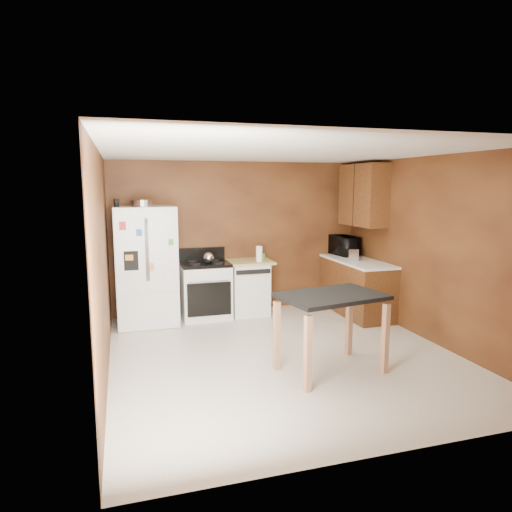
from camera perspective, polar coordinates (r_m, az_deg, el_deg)
name	(u,v)px	position (r m, az deg, el deg)	size (l,w,h in m)	color
floor	(284,355)	(5.87, 3.49, -12.25)	(4.50, 4.50, 0.00)	beige
ceiling	(286,152)	(5.49, 3.74, 12.89)	(4.50, 4.50, 0.00)	white
wall_back	(239,237)	(7.68, -2.18, 2.39)	(4.20, 4.20, 0.00)	brown
wall_front	(388,302)	(3.56, 16.23, -5.50)	(4.20, 4.20, 0.00)	brown
wall_left	(103,265)	(5.22, -18.61, -1.12)	(4.50, 4.50, 0.00)	brown
wall_right	(432,250)	(6.56, 21.09, 0.71)	(4.50, 4.50, 0.00)	brown
roasting_pan	(143,203)	(7.02, -13.91, 6.44)	(0.39, 0.39, 0.10)	silver
pen_cup	(116,203)	(6.95, -17.06, 6.36)	(0.08, 0.08, 0.11)	black
kettle	(209,258)	(7.19, -5.95, -0.21)	(0.17, 0.17, 0.17)	silver
paper_towel	(259,254)	(7.39, 0.41, 0.30)	(0.11, 0.11, 0.25)	white
green_canister	(262,257)	(7.56, 0.78, -0.07)	(0.09, 0.09, 0.10)	green
toaster	(353,254)	(7.64, 12.02, 0.24)	(0.16, 0.26, 0.19)	silver
microwave	(344,246)	(8.12, 10.96, 1.20)	(0.56, 0.38, 0.31)	black
refrigerator	(146,266)	(7.12, -13.56, -1.21)	(0.90, 0.80, 1.80)	white
gas_range	(205,289)	(7.36, -6.35, -4.16)	(0.76, 0.68, 1.10)	white
dishwasher	(248,287)	(7.54, -0.98, -3.87)	(0.78, 0.63, 0.89)	white
right_cabinets	(358,259)	(7.69, 12.69, -0.38)	(0.63, 1.58, 2.45)	brown
island	(331,307)	(5.22, 9.40, -6.29)	(1.25, 0.95, 0.91)	black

